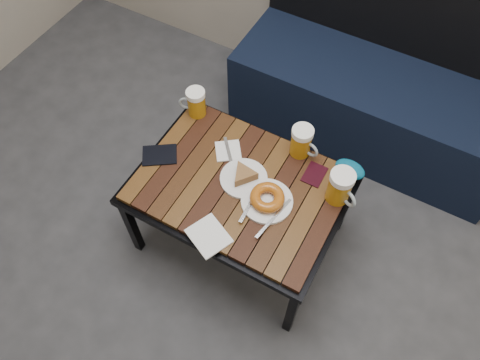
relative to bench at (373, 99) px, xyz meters
The scene contains 12 objects.
bench is the anchor object (origin of this frame).
cafe_table 0.95m from the bench, 107.62° to the right, with size 0.84×0.62×0.47m.
beer_mug_left 0.95m from the bench, 133.88° to the right, with size 0.13×0.10×0.13m.
beer_mug_centre 0.70m from the bench, 102.55° to the right, with size 0.14×0.10×0.14m.
beer_mug_right 0.81m from the bench, 83.97° to the right, with size 0.15×0.12×0.15m.
plate_pie 0.93m from the bench, 107.97° to the right, with size 0.19×0.19×0.05m.
plate_bagel 0.95m from the bench, 99.33° to the right, with size 0.20×0.27×0.06m.
napkin_left 0.90m from the bench, 117.63° to the right, with size 0.14×0.14×0.01m.
napkin_right 1.20m from the bench, 103.26° to the right, with size 0.19×0.17×0.01m.
passport_navy 1.15m from the bench, 124.64° to the right, with size 0.10×0.14×0.01m, color black.
passport_burgundy 0.73m from the bench, 93.28° to the right, with size 0.08×0.11×0.01m, color black.
knit_pouch 0.67m from the bench, 82.99° to the right, with size 0.13×0.08×0.05m, color #05497E.
Camera 1 is at (0.32, -0.00, 2.05)m, focal length 35.00 mm.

